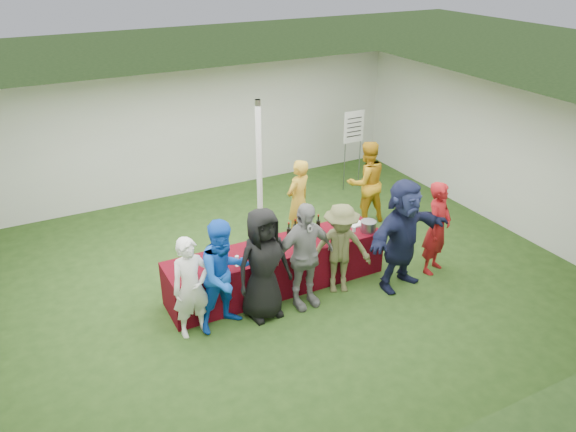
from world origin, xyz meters
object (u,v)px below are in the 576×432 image
wine_list_sign (354,133)px  customer_4 (340,249)px  customer_0 (191,288)px  customer_2 (263,264)px  customer_5 (403,235)px  staff_back (366,182)px  customer_1 (225,275)px  customer_3 (304,256)px  customer_6 (437,228)px  staff_pourer (298,201)px  dump_bucket (368,226)px  serving_table (277,267)px

wine_list_sign → customer_4: (-2.46, -3.39, -0.56)m
customer_0 → customer_2: size_ratio=0.87×
customer_2 → customer_4: size_ratio=1.16×
customer_0 → customer_5: customer_5 is taller
staff_back → customer_1: (-3.73, -1.90, 0.02)m
customer_1 → customer_2: bearing=-14.7°
customer_5 → staff_back: bearing=58.2°
staff_back → customer_1: bearing=32.0°
customer_0 → customer_3: size_ratio=0.89×
wine_list_sign → customer_4: bearing=-126.0°
wine_list_sign → staff_back: (-0.68, -1.51, -0.48)m
customer_1 → customer_5: bearing=-18.2°
wine_list_sign → customer_6: size_ratio=1.11×
customer_3 → wine_list_sign: bearing=45.0°
staff_back → customer_3: bearing=43.5°
staff_pourer → customer_5: size_ratio=0.86×
customer_6 → customer_2: bearing=151.8°
staff_pourer → customer_5: 2.26m
wine_list_sign → staff_pourer: 2.78m
customer_2 → customer_3: (0.65, -0.04, -0.02)m
dump_bucket → wine_list_sign: 3.55m
customer_1 → customer_5: 2.91m
dump_bucket → customer_1: (-2.69, -0.33, 0.01)m
wine_list_sign → customer_2: (-3.82, -3.43, -0.44)m
serving_table → dump_bucket: size_ratio=13.64×
customer_5 → customer_6: bearing=-4.2°
customer_3 → customer_5: bearing=-10.9°
customer_1 → customer_6: size_ratio=1.05×
customer_4 → customer_1: bearing=-158.0°
serving_table → staff_pourer: 1.72m
staff_pourer → customer_1: bearing=17.0°
customer_0 → customer_5: size_ratio=0.82×
dump_bucket → customer_3: 1.50m
staff_back → customer_4: 2.60m
customer_0 → wine_list_sign: bearing=31.3°
serving_table → customer_6: bearing=-16.3°
wine_list_sign → serving_table: bearing=-139.2°
customer_1 → customer_2: customer_2 is taller
customer_2 → customer_6: bearing=-8.3°
serving_table → dump_bucket: bearing=-7.9°
customer_0 → customer_2: bearing=-7.0°
dump_bucket → customer_5: customer_5 is taller
serving_table → customer_3: size_ratio=2.09×
wine_list_sign → customer_3: (-3.16, -3.48, -0.45)m
customer_0 → customer_6: size_ratio=0.94×
serving_table → customer_3: bearing=-76.5°
serving_table → staff_back: staff_back is taller
staff_back → customer_4: bearing=51.6°
customer_6 → serving_table: bearing=139.0°
wine_list_sign → customer_1: wine_list_sign is taller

